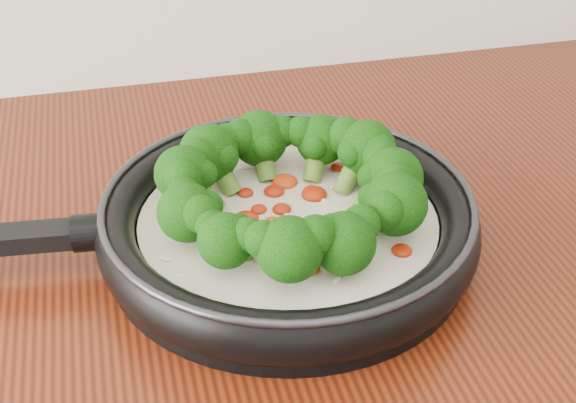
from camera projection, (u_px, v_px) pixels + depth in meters
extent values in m
cylinder|color=black|center=(288.00, 243.00, 0.68)|extent=(0.34, 0.34, 0.01)
torus|color=black|center=(288.00, 221.00, 0.67)|extent=(0.36, 0.36, 0.03)
torus|color=#2D2D33|center=(288.00, 199.00, 0.66)|extent=(0.35, 0.35, 0.01)
cylinder|color=black|center=(91.00, 232.00, 0.64)|extent=(0.03, 0.04, 0.03)
cylinder|color=#EFE6CF|center=(288.00, 227.00, 0.67)|extent=(0.28, 0.28, 0.02)
ellipsoid|color=#B02008|center=(245.00, 193.00, 0.70)|extent=(0.02, 0.02, 0.01)
ellipsoid|color=#B02008|center=(339.00, 241.00, 0.63)|extent=(0.03, 0.03, 0.01)
ellipsoid|color=#D83F0D|center=(290.00, 236.00, 0.64)|extent=(0.02, 0.02, 0.01)
ellipsoid|color=#B02008|center=(314.00, 194.00, 0.69)|extent=(0.03, 0.03, 0.01)
ellipsoid|color=#B02008|center=(274.00, 191.00, 0.70)|extent=(0.03, 0.03, 0.01)
ellipsoid|color=#D83F0D|center=(273.00, 223.00, 0.66)|extent=(0.02, 0.02, 0.01)
ellipsoid|color=#B02008|center=(402.00, 251.00, 0.62)|extent=(0.02, 0.02, 0.01)
ellipsoid|color=#B02008|center=(259.00, 210.00, 0.67)|extent=(0.02, 0.02, 0.01)
ellipsoid|color=#D83F0D|center=(285.00, 182.00, 0.71)|extent=(0.03, 0.03, 0.01)
ellipsoid|color=#B02008|center=(312.00, 192.00, 0.70)|extent=(0.02, 0.02, 0.01)
ellipsoid|color=#B02008|center=(262.00, 158.00, 0.75)|extent=(0.02, 0.02, 0.01)
ellipsoid|color=#D83F0D|center=(308.00, 268.00, 0.60)|extent=(0.02, 0.02, 0.01)
ellipsoid|color=#B02008|center=(246.00, 219.00, 0.66)|extent=(0.03, 0.03, 0.01)
ellipsoid|color=#B02008|center=(338.00, 167.00, 0.73)|extent=(0.02, 0.02, 0.01)
ellipsoid|color=#D83F0D|center=(220.00, 250.00, 0.62)|extent=(0.02, 0.02, 0.01)
ellipsoid|color=#B02008|center=(282.00, 209.00, 0.67)|extent=(0.02, 0.02, 0.01)
ellipsoid|color=white|center=(382.00, 220.00, 0.66)|extent=(0.01, 0.01, 0.00)
ellipsoid|color=white|center=(194.00, 195.00, 0.69)|extent=(0.01, 0.01, 0.00)
ellipsoid|color=white|center=(296.00, 217.00, 0.66)|extent=(0.01, 0.01, 0.00)
ellipsoid|color=white|center=(244.00, 214.00, 0.67)|extent=(0.01, 0.01, 0.00)
ellipsoid|color=white|center=(244.00, 169.00, 0.73)|extent=(0.01, 0.01, 0.00)
ellipsoid|color=white|center=(286.00, 230.00, 0.65)|extent=(0.01, 0.00, 0.00)
ellipsoid|color=white|center=(256.00, 247.00, 0.63)|extent=(0.01, 0.01, 0.00)
ellipsoid|color=white|center=(226.00, 183.00, 0.71)|extent=(0.01, 0.01, 0.00)
ellipsoid|color=white|center=(228.00, 220.00, 0.66)|extent=(0.01, 0.01, 0.00)
ellipsoid|color=white|center=(255.00, 257.00, 0.61)|extent=(0.01, 0.01, 0.00)
ellipsoid|color=white|center=(219.00, 232.00, 0.65)|extent=(0.01, 0.01, 0.00)
ellipsoid|color=white|center=(165.00, 259.00, 0.61)|extent=(0.01, 0.01, 0.00)
ellipsoid|color=white|center=(314.00, 223.00, 0.66)|extent=(0.01, 0.01, 0.00)
ellipsoid|color=white|center=(257.00, 213.00, 0.67)|extent=(0.01, 0.01, 0.00)
ellipsoid|color=white|center=(295.00, 222.00, 0.66)|extent=(0.01, 0.01, 0.00)
ellipsoid|color=white|center=(327.00, 220.00, 0.66)|extent=(0.01, 0.01, 0.00)
ellipsoid|color=white|center=(335.00, 186.00, 0.71)|extent=(0.01, 0.01, 0.00)
ellipsoid|color=white|center=(289.00, 216.00, 0.67)|extent=(0.01, 0.01, 0.00)
ellipsoid|color=white|center=(337.00, 279.00, 0.59)|extent=(0.01, 0.01, 0.00)
ellipsoid|color=white|center=(228.00, 248.00, 0.63)|extent=(0.01, 0.01, 0.00)
ellipsoid|color=white|center=(293.00, 185.00, 0.71)|extent=(0.01, 0.01, 0.00)
ellipsoid|color=white|center=(183.00, 277.00, 0.60)|extent=(0.01, 0.01, 0.00)
ellipsoid|color=white|center=(291.00, 180.00, 0.71)|extent=(0.01, 0.01, 0.00)
ellipsoid|color=white|center=(325.00, 201.00, 0.68)|extent=(0.01, 0.01, 0.00)
ellipsoid|color=white|center=(242.00, 157.00, 0.75)|extent=(0.01, 0.00, 0.00)
cylinder|color=olive|center=(371.00, 197.00, 0.67)|extent=(0.04, 0.02, 0.04)
sphere|color=black|center=(393.00, 178.00, 0.66)|extent=(0.06, 0.06, 0.05)
sphere|color=black|center=(381.00, 159.00, 0.67)|extent=(0.04, 0.04, 0.03)
sphere|color=black|center=(395.00, 184.00, 0.64)|extent=(0.03, 0.03, 0.03)
sphere|color=black|center=(372.00, 177.00, 0.66)|extent=(0.03, 0.03, 0.03)
cylinder|color=olive|center=(350.00, 174.00, 0.70)|extent=(0.04, 0.03, 0.04)
sphere|color=black|center=(367.00, 148.00, 0.70)|extent=(0.06, 0.06, 0.05)
sphere|color=black|center=(347.00, 135.00, 0.70)|extent=(0.04, 0.04, 0.03)
sphere|color=black|center=(380.00, 152.00, 0.68)|extent=(0.03, 0.03, 0.03)
sphere|color=black|center=(352.00, 153.00, 0.68)|extent=(0.03, 0.03, 0.03)
cylinder|color=olive|center=(315.00, 164.00, 0.71)|extent=(0.03, 0.04, 0.04)
sphere|color=black|center=(321.00, 140.00, 0.72)|extent=(0.05, 0.05, 0.05)
sphere|color=black|center=(301.00, 132.00, 0.71)|extent=(0.03, 0.03, 0.03)
sphere|color=black|center=(339.00, 139.00, 0.71)|extent=(0.03, 0.03, 0.03)
sphere|color=black|center=(315.00, 147.00, 0.70)|extent=(0.03, 0.03, 0.02)
cylinder|color=olive|center=(265.00, 163.00, 0.72)|extent=(0.02, 0.03, 0.04)
sphere|color=black|center=(259.00, 138.00, 0.72)|extent=(0.06, 0.06, 0.05)
sphere|color=black|center=(240.00, 137.00, 0.71)|extent=(0.04, 0.04, 0.03)
sphere|color=black|center=(281.00, 131.00, 0.72)|extent=(0.03, 0.03, 0.03)
sphere|color=black|center=(265.00, 145.00, 0.70)|extent=(0.03, 0.03, 0.03)
cylinder|color=olive|center=(224.00, 177.00, 0.69)|extent=(0.03, 0.04, 0.04)
sphere|color=black|center=(209.00, 153.00, 0.69)|extent=(0.06, 0.06, 0.05)
sphere|color=black|center=(197.00, 157.00, 0.67)|extent=(0.04, 0.04, 0.03)
sphere|color=black|center=(227.00, 140.00, 0.70)|extent=(0.03, 0.03, 0.03)
sphere|color=black|center=(224.00, 158.00, 0.68)|extent=(0.03, 0.03, 0.03)
cylinder|color=olive|center=(205.00, 194.00, 0.67)|extent=(0.04, 0.03, 0.04)
sphere|color=black|center=(183.00, 174.00, 0.66)|extent=(0.05, 0.05, 0.05)
sphere|color=black|center=(183.00, 178.00, 0.64)|extent=(0.03, 0.03, 0.03)
sphere|color=black|center=(193.00, 158.00, 0.67)|extent=(0.03, 0.03, 0.03)
sphere|color=black|center=(203.00, 174.00, 0.66)|extent=(0.03, 0.03, 0.02)
cylinder|color=olive|center=(209.00, 225.00, 0.63)|extent=(0.04, 0.02, 0.04)
sphere|color=black|center=(187.00, 213.00, 0.62)|extent=(0.05, 0.05, 0.05)
sphere|color=black|center=(201.00, 214.00, 0.60)|extent=(0.03, 0.03, 0.03)
sphere|color=black|center=(184.00, 194.00, 0.63)|extent=(0.03, 0.03, 0.03)
sphere|color=black|center=(208.00, 205.00, 0.62)|extent=(0.03, 0.03, 0.02)
cylinder|color=olive|center=(239.00, 247.00, 0.61)|extent=(0.03, 0.03, 0.04)
sphere|color=black|center=(226.00, 241.00, 0.59)|extent=(0.05, 0.05, 0.04)
sphere|color=black|center=(248.00, 235.00, 0.58)|extent=(0.03, 0.03, 0.03)
sphere|color=black|center=(211.00, 225.00, 0.59)|extent=(0.03, 0.03, 0.03)
sphere|color=black|center=(239.00, 227.00, 0.60)|extent=(0.02, 0.02, 0.02)
cylinder|color=olive|center=(289.00, 254.00, 0.60)|extent=(0.02, 0.04, 0.04)
sphere|color=black|center=(290.00, 249.00, 0.57)|extent=(0.06, 0.06, 0.05)
sphere|color=black|center=(315.00, 235.00, 0.57)|extent=(0.03, 0.03, 0.03)
sphere|color=black|center=(264.00, 240.00, 0.57)|extent=(0.03, 0.03, 0.03)
sphere|color=black|center=(289.00, 233.00, 0.58)|extent=(0.03, 0.03, 0.03)
cylinder|color=olive|center=(332.00, 249.00, 0.61)|extent=(0.02, 0.03, 0.03)
sphere|color=black|center=(344.00, 243.00, 0.58)|extent=(0.05, 0.05, 0.05)
sphere|color=black|center=(361.00, 224.00, 0.59)|extent=(0.03, 0.03, 0.03)
sphere|color=black|center=(321.00, 241.00, 0.58)|extent=(0.03, 0.03, 0.03)
sphere|color=black|center=(332.00, 229.00, 0.60)|extent=(0.03, 0.03, 0.02)
cylinder|color=olive|center=(371.00, 219.00, 0.64)|extent=(0.04, 0.03, 0.04)
sphere|color=black|center=(396.00, 204.00, 0.62)|extent=(0.06, 0.06, 0.05)
sphere|color=black|center=(395.00, 182.00, 0.63)|extent=(0.04, 0.04, 0.03)
sphere|color=black|center=(385.00, 210.00, 0.60)|extent=(0.03, 0.03, 0.03)
sphere|color=black|center=(374.00, 198.00, 0.62)|extent=(0.03, 0.03, 0.03)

